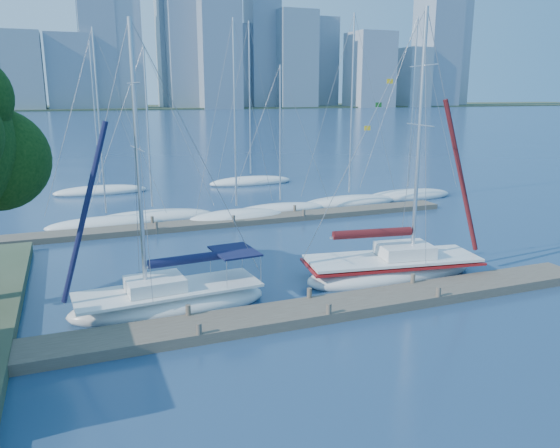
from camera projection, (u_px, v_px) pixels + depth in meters
name	position (u px, v px, depth m)	size (l,w,h in m)	color
ground	(319.00, 315.00, 21.59)	(700.00, 700.00, 0.00)	navy
near_dock	(319.00, 310.00, 21.54)	(26.00, 2.00, 0.40)	#4F463A
far_dock	(245.00, 220.00, 36.75)	(30.00, 1.80, 0.36)	#4F463A
far_shore	(81.00, 108.00, 311.68)	(800.00, 100.00, 1.50)	#38472D
sailboat_navy	(169.00, 288.00, 21.85)	(8.06, 3.18, 11.70)	white
sailboat_maroon	(393.00, 258.00, 25.69)	(9.05, 4.10, 12.78)	white
bg_boat_0	(107.00, 223.00, 35.65)	(7.97, 3.85, 12.75)	white
bg_boat_1	(153.00, 217.00, 37.36)	(8.66, 3.85, 11.84)	white
bg_boat_2	(237.00, 217.00, 37.37)	(7.15, 4.84, 13.56)	white
bg_boat_3	(280.00, 209.00, 40.07)	(7.49, 3.45, 10.77)	white
bg_boat_4	(349.00, 202.00, 42.60)	(8.11, 2.64, 14.55)	white
bg_boat_5	(408.00, 195.00, 45.26)	(8.36, 4.93, 14.64)	white
bg_boat_6	(101.00, 191.00, 47.51)	(8.09, 3.30, 13.03)	white
bg_boat_7	(251.00, 181.00, 52.43)	(8.35, 5.47, 15.24)	white
skyline	(127.00, 43.00, 285.49)	(502.57, 51.31, 97.97)	gray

